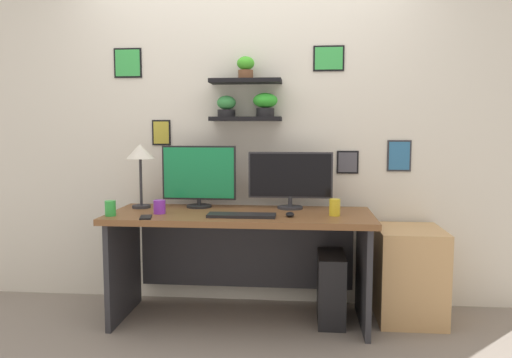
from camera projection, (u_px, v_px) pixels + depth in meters
The scene contains 14 objects.
ground_plane at pixel (241, 320), 3.44m from camera, with size 8.00×8.00×0.00m, color gray.
back_wall_assembly at pixel (248, 123), 3.74m from camera, with size 4.40×0.24×2.70m.
desk at pixel (242, 241), 3.44m from camera, with size 1.77×0.68×0.75m.
monitor_left at pixel (199, 176), 3.59m from camera, with size 0.53×0.18×0.44m.
monitor_right at pixel (290, 178), 3.53m from camera, with size 0.60×0.18×0.40m.
keyboard at pixel (242, 215), 3.21m from camera, with size 0.44×0.14×0.02m, color black.
computer_mouse at pixel (290, 214), 3.22m from camera, with size 0.06×0.09×0.03m, color black.
desk_lamp at pixel (140, 156), 3.54m from camera, with size 0.20×0.20×0.46m.
cell_phone at pixel (146, 217), 3.17m from camera, with size 0.07×0.14×0.01m, color black.
coffee_mug at pixel (159, 207), 3.33m from camera, with size 0.08×0.08×0.09m, color purple.
pen_cup at pixel (110, 208), 3.24m from camera, with size 0.07×0.07×0.10m, color green.
water_cup at pixel (335, 207), 3.25m from camera, with size 0.07×0.07×0.11m, color yellow.
drawer_cabinet at pixel (409, 274), 3.44m from camera, with size 0.44×0.50×0.64m, color tan.
computer_tower_right at pixel (331, 288), 3.40m from camera, with size 0.18×0.40×0.47m, color black.
Camera 1 is at (0.42, -3.30, 1.32)m, focal length 35.01 mm.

